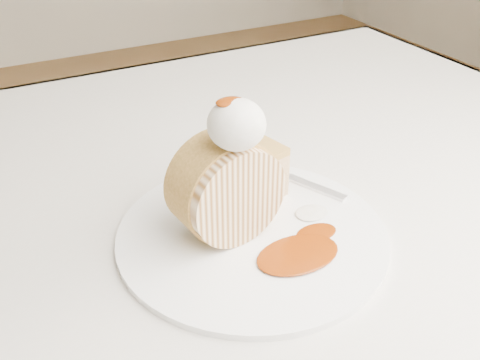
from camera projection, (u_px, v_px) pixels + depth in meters
table at (173, 239)px, 0.75m from camera, size 1.40×0.90×0.75m
plate at (252, 234)px, 0.61m from camera, size 0.37×0.37×0.01m
roulade_slice at (227, 189)px, 0.57m from camera, size 0.12×0.08×0.11m
cake_chunk at (251, 175)px, 0.65m from camera, size 0.08×0.08×0.06m
whipped_cream at (236, 124)px, 0.52m from camera, size 0.06×0.06×0.05m
caramel_drizzle at (230, 96)px, 0.51m from camera, size 0.03×0.02×0.01m
caramel_pool at (298, 254)px, 0.57m from camera, size 0.11×0.08×0.00m
fork at (300, 182)px, 0.69m from camera, size 0.10×0.18×0.00m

